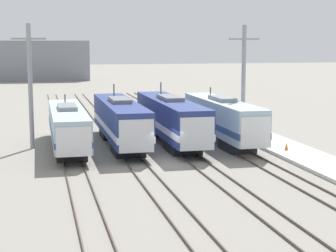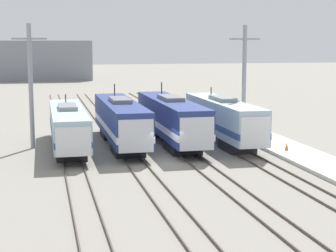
# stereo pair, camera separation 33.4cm
# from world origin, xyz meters

# --- Properties ---
(ground_plane) EXTENTS (400.00, 400.00, 0.00)m
(ground_plane) POSITION_xyz_m (0.00, 0.00, 0.00)
(ground_plane) COLOR gray
(rail_pair_far_left) EXTENTS (1.51, 120.00, 0.15)m
(rail_pair_far_left) POSITION_xyz_m (-7.13, 0.00, 0.07)
(rail_pair_far_left) COLOR #4C4238
(rail_pair_far_left) RESTS_ON ground_plane
(rail_pair_center_left) EXTENTS (1.51, 120.00, 0.15)m
(rail_pair_center_left) POSITION_xyz_m (-2.38, 0.00, 0.07)
(rail_pair_center_left) COLOR #4C4238
(rail_pair_center_left) RESTS_ON ground_plane
(rail_pair_center_right) EXTENTS (1.51, 120.00, 0.15)m
(rail_pair_center_right) POSITION_xyz_m (2.38, 0.00, 0.07)
(rail_pair_center_right) COLOR #4C4238
(rail_pair_center_right) RESTS_ON ground_plane
(rail_pair_far_right) EXTENTS (1.51, 120.00, 0.15)m
(rail_pair_far_right) POSITION_xyz_m (7.13, 0.00, 0.07)
(rail_pair_far_right) COLOR #4C4238
(rail_pair_far_right) RESTS_ON ground_plane
(locomotive_far_left) EXTENTS (2.88, 16.68, 4.51)m
(locomotive_far_left) POSITION_xyz_m (-7.13, 6.61, 2.02)
(locomotive_far_left) COLOR #232326
(locomotive_far_left) RESTS_ON ground_plane
(locomotive_center_left) EXTENTS (2.99, 17.49, 5.32)m
(locomotive_center_left) POSITION_xyz_m (-2.38, 7.51, 2.22)
(locomotive_center_left) COLOR black
(locomotive_center_left) RESTS_ON ground_plane
(locomotive_center_right) EXTENTS (3.04, 18.29, 5.40)m
(locomotive_center_right) POSITION_xyz_m (2.38, 7.63, 2.25)
(locomotive_center_right) COLOR black
(locomotive_center_right) RESTS_ON ground_plane
(locomotive_far_right) EXTENTS (2.77, 16.77, 4.91)m
(locomotive_far_right) POSITION_xyz_m (7.13, 6.76, 2.21)
(locomotive_far_right) COLOR #232326
(locomotive_far_right) RESTS_ON ground_plane
(catenary_tower_left) EXTENTS (2.98, 0.40, 10.93)m
(catenary_tower_left) POSITION_xyz_m (-10.20, 8.10, 5.64)
(catenary_tower_left) COLOR gray
(catenary_tower_left) RESTS_ON ground_plane
(catenary_tower_right) EXTENTS (2.98, 0.40, 10.93)m
(catenary_tower_right) POSITION_xyz_m (9.51, 8.10, 5.64)
(catenary_tower_right) COLOR gray
(catenary_tower_right) RESTS_ON ground_plane
(platform) EXTENTS (4.00, 120.00, 0.29)m
(platform) POSITION_xyz_m (11.39, 0.00, 0.14)
(platform) COLOR beige
(platform) RESTS_ON ground_plane
(traffic_cone) EXTENTS (0.32, 0.32, 0.67)m
(traffic_cone) POSITION_xyz_m (10.75, 0.89, 0.62)
(traffic_cone) COLOR orange
(traffic_cone) RESTS_ON platform
(depot_building) EXTENTS (23.54, 11.17, 9.77)m
(depot_building) POSITION_xyz_m (-8.70, 101.74, 4.89)
(depot_building) COLOR gray
(depot_building) RESTS_ON ground_plane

